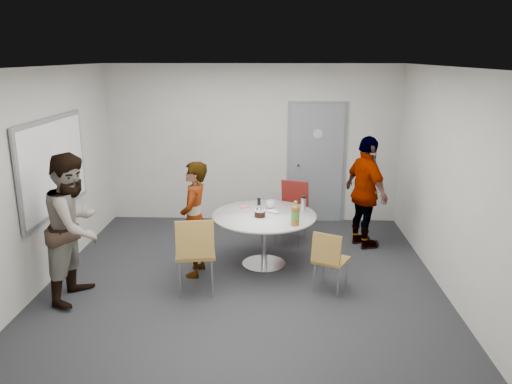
{
  "coord_description": "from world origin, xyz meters",
  "views": [
    {
      "loc": [
        0.41,
        -5.97,
        2.84
      ],
      "look_at": [
        0.15,
        0.25,
        1.12
      ],
      "focal_mm": 35.0,
      "sensor_mm": 36.0,
      "label": 1
    }
  ],
  "objects_px": {
    "door": "(316,163)",
    "person_left": "(75,227)",
    "table": "(266,222)",
    "chair_near_left": "(195,248)",
    "person_right": "(366,193)",
    "chair_near_right": "(329,256)",
    "chair_far": "(293,205)",
    "whiteboard": "(54,166)",
    "person_main": "(195,219)"
  },
  "relations": [
    {
      "from": "person_main",
      "to": "person_right",
      "type": "distance_m",
      "value": 2.64
    },
    {
      "from": "door",
      "to": "person_left",
      "type": "height_order",
      "value": "door"
    },
    {
      "from": "person_left",
      "to": "person_right",
      "type": "bearing_deg",
      "value": -58.03
    },
    {
      "from": "person_main",
      "to": "person_left",
      "type": "relative_size",
      "value": 0.87
    },
    {
      "from": "door",
      "to": "person_left",
      "type": "xyz_separation_m",
      "value": [
        -3.05,
        -3.01,
        -0.14
      ]
    },
    {
      "from": "chair_near_right",
      "to": "person_right",
      "type": "xyz_separation_m",
      "value": [
        0.69,
        1.59,
        0.37
      ]
    },
    {
      "from": "chair_near_left",
      "to": "person_right",
      "type": "relative_size",
      "value": 0.58
    },
    {
      "from": "chair_far",
      "to": "person_right",
      "type": "relative_size",
      "value": 0.56
    },
    {
      "from": "whiteboard",
      "to": "chair_near_left",
      "type": "xyz_separation_m",
      "value": [
        1.91,
        -0.64,
        -0.85
      ]
    },
    {
      "from": "door",
      "to": "person_left",
      "type": "relative_size",
      "value": 1.2
    },
    {
      "from": "chair_near_left",
      "to": "person_right",
      "type": "bearing_deg",
      "value": 27.06
    },
    {
      "from": "table",
      "to": "chair_near_left",
      "type": "height_order",
      "value": "table"
    },
    {
      "from": "person_main",
      "to": "chair_near_right",
      "type": "bearing_deg",
      "value": 79.77
    },
    {
      "from": "table",
      "to": "chair_far",
      "type": "xyz_separation_m",
      "value": [
        0.39,
        1.01,
        -0.06
      ]
    },
    {
      "from": "door",
      "to": "whiteboard",
      "type": "bearing_deg",
      "value": -147.34
    },
    {
      "from": "chair_far",
      "to": "whiteboard",
      "type": "bearing_deg",
      "value": 40.07
    },
    {
      "from": "chair_near_right",
      "to": "person_main",
      "type": "relative_size",
      "value": 0.52
    },
    {
      "from": "door",
      "to": "chair_far",
      "type": "relative_size",
      "value": 2.25
    },
    {
      "from": "chair_near_left",
      "to": "person_left",
      "type": "distance_m",
      "value": 1.43
    },
    {
      "from": "chair_near_right",
      "to": "chair_far",
      "type": "bearing_deg",
      "value": 129.05
    },
    {
      "from": "table",
      "to": "person_left",
      "type": "distance_m",
      "value": 2.46
    },
    {
      "from": "person_main",
      "to": "person_left",
      "type": "height_order",
      "value": "person_left"
    },
    {
      "from": "table",
      "to": "chair_far",
      "type": "distance_m",
      "value": 1.08
    },
    {
      "from": "person_left",
      "to": "person_right",
      "type": "height_order",
      "value": "person_left"
    },
    {
      "from": "table",
      "to": "door",
      "type": "bearing_deg",
      "value": 67.81
    },
    {
      "from": "door",
      "to": "person_main",
      "type": "distance_m",
      "value": 2.92
    },
    {
      "from": "door",
      "to": "person_main",
      "type": "relative_size",
      "value": 1.38
    },
    {
      "from": "door",
      "to": "table",
      "type": "xyz_separation_m",
      "value": [
        -0.82,
        -2.01,
        -0.39
      ]
    },
    {
      "from": "person_main",
      "to": "person_left",
      "type": "xyz_separation_m",
      "value": [
        -1.3,
        -0.69,
        0.12
      ]
    },
    {
      "from": "person_main",
      "to": "person_right",
      "type": "height_order",
      "value": "person_right"
    },
    {
      "from": "table",
      "to": "chair_far",
      "type": "bearing_deg",
      "value": 68.9
    },
    {
      "from": "person_left",
      "to": "person_right",
      "type": "relative_size",
      "value": 1.04
    },
    {
      "from": "chair_far",
      "to": "person_left",
      "type": "distance_m",
      "value": 3.32
    },
    {
      "from": "person_left",
      "to": "whiteboard",
      "type": "bearing_deg",
      "value": 40.98
    },
    {
      "from": "chair_near_left",
      "to": "person_main",
      "type": "relative_size",
      "value": 0.64
    },
    {
      "from": "door",
      "to": "chair_near_left",
      "type": "bearing_deg",
      "value": -119.44
    },
    {
      "from": "whiteboard",
      "to": "chair_near_left",
      "type": "height_order",
      "value": "whiteboard"
    },
    {
      "from": "chair_far",
      "to": "chair_near_left",
      "type": "bearing_deg",
      "value": 75.44
    },
    {
      "from": "chair_far",
      "to": "person_left",
      "type": "bearing_deg",
      "value": 55.37
    },
    {
      "from": "chair_far",
      "to": "person_main",
      "type": "height_order",
      "value": "person_main"
    },
    {
      "from": "whiteboard",
      "to": "chair_near_left",
      "type": "bearing_deg",
      "value": -18.54
    },
    {
      "from": "chair_near_left",
      "to": "person_main",
      "type": "xyz_separation_m",
      "value": [
        -0.1,
        0.6,
        0.16
      ]
    },
    {
      "from": "door",
      "to": "chair_near_right",
      "type": "distance_m",
      "value": 2.87
    },
    {
      "from": "person_right",
      "to": "person_main",
      "type": "bearing_deg",
      "value": 91.04
    },
    {
      "from": "door",
      "to": "person_right",
      "type": "relative_size",
      "value": 1.25
    },
    {
      "from": "chair_near_left",
      "to": "person_main",
      "type": "height_order",
      "value": "person_main"
    },
    {
      "from": "table",
      "to": "person_right",
      "type": "distance_m",
      "value": 1.68
    },
    {
      "from": "chair_near_right",
      "to": "chair_far",
      "type": "xyz_separation_m",
      "value": [
        -0.39,
        1.81,
        0.1
      ]
    },
    {
      "from": "chair_near_left",
      "to": "chair_near_right",
      "type": "height_order",
      "value": "chair_near_left"
    },
    {
      "from": "door",
      "to": "chair_near_right",
      "type": "bearing_deg",
      "value": -90.81
    }
  ]
}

